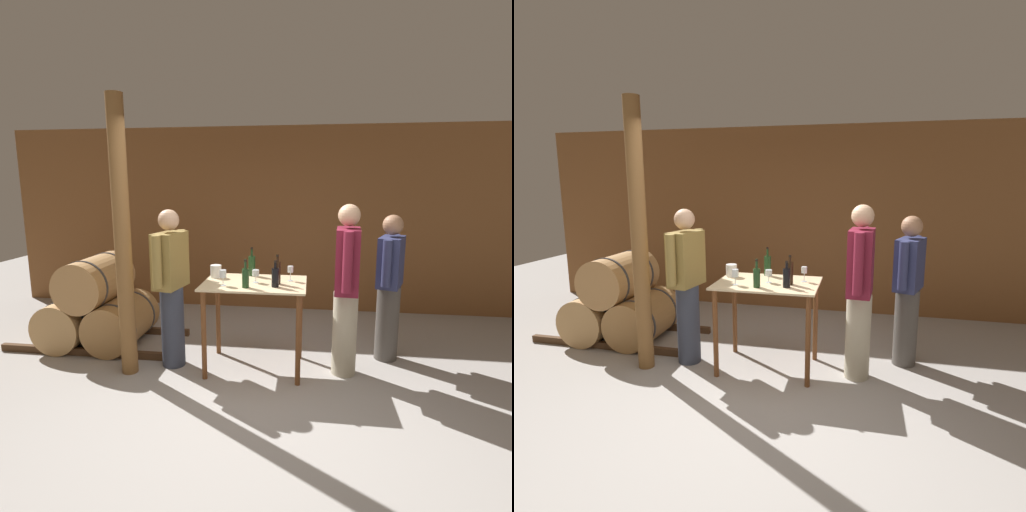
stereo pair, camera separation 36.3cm
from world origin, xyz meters
TOP-DOWN VIEW (x-y plane):
  - ground_plane at (0.00, 0.00)m, footprint 14.00×14.00m
  - back_wall at (0.00, 2.96)m, footprint 8.40×0.05m
  - barrel_rack at (-2.07, 1.29)m, footprint 1.99×0.90m
  - tasting_table at (-0.14, 0.89)m, footprint 1.03×0.72m
  - wooden_post at (-1.38, 0.63)m, footprint 0.16×0.16m
  - wine_bottle_far_left at (-0.21, 1.18)m, footprint 0.07×0.07m
  - wine_bottle_left at (-0.19, 0.68)m, footprint 0.07×0.07m
  - wine_bottle_center at (0.08, 0.74)m, footprint 0.07×0.07m
  - wine_bottle_right at (0.09, 0.86)m, footprint 0.06×0.06m
  - wine_glass_near_left at (-0.42, 0.72)m, footprint 0.07×0.07m
  - wine_glass_near_center at (-0.12, 0.88)m, footprint 0.07×0.07m
  - wine_glass_near_right at (0.22, 1.00)m, footprint 0.06×0.06m
  - ice_bucket at (-0.57, 1.05)m, footprint 0.12×0.12m
  - person_host at (-0.99, 0.85)m, footprint 0.29×0.58m
  - person_visitor_with_scarf at (0.77, 0.89)m, footprint 0.25×0.59m
  - person_visitor_bearded at (1.25, 1.31)m, footprint 0.34×0.56m

SIDE VIEW (x-z plane):
  - ground_plane at x=0.00m, z-range 0.00..0.00m
  - barrel_rack at x=-2.07m, z-range -0.10..0.97m
  - tasting_table at x=-0.14m, z-range 0.28..1.19m
  - person_visitor_bearded at x=1.25m, z-range 0.04..1.61m
  - person_host at x=-0.99m, z-range 0.05..1.68m
  - person_visitor_with_scarf at x=0.77m, z-range 0.05..1.75m
  - ice_bucket at x=-0.57m, z-range 0.91..1.05m
  - wine_glass_near_center at x=-0.12m, z-range 0.94..1.07m
  - wine_bottle_center at x=0.08m, z-range 0.89..1.14m
  - wine_bottle_left at x=-0.19m, z-range 0.88..1.15m
  - wine_glass_near_left at x=-0.42m, z-range 0.95..1.10m
  - wine_glass_near_right at x=0.22m, z-range 0.95..1.10m
  - wine_bottle_far_left at x=-0.21m, z-range 0.88..1.18m
  - wine_bottle_right at x=0.09m, z-range 0.89..1.18m
  - back_wall at x=0.00m, z-range 0.00..2.70m
  - wooden_post at x=-1.38m, z-range 0.00..2.70m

